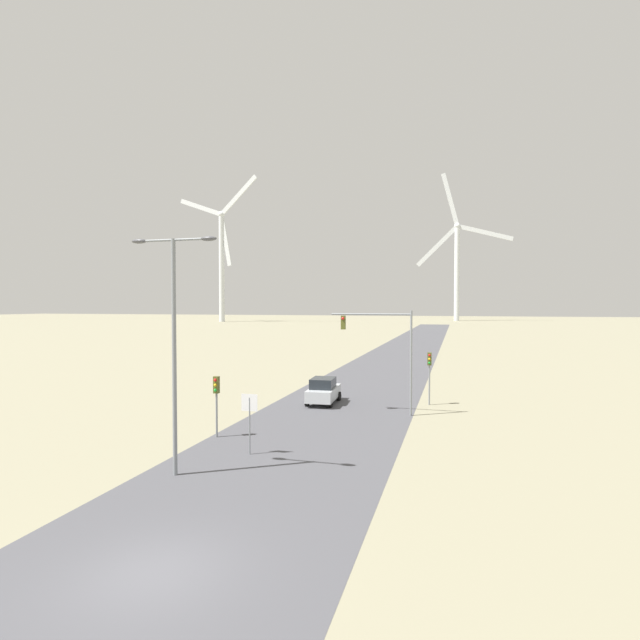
{
  "coord_description": "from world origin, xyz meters",
  "views": [
    {
      "loc": [
        7.65,
        -11.27,
        7.04
      ],
      "look_at": [
        0.0,
        16.39,
        6.15
      ],
      "focal_mm": 28.0,
      "sensor_mm": 36.0,
      "label": 1
    }
  ],
  "objects_px": {
    "streetlamp": "(174,325)",
    "car_approaching": "(323,391)",
    "stop_sign_near": "(250,412)",
    "traffic_light_post_near_right": "(429,366)",
    "traffic_light_post_near_left": "(216,392)",
    "wind_turbine_left": "(457,260)",
    "wind_turbine_far_left": "(222,254)",
    "traffic_light_mast_overhead": "(384,340)"
  },
  "relations": [
    {
      "from": "streetlamp",
      "to": "car_approaching",
      "type": "bearing_deg",
      "value": 82.76
    },
    {
      "from": "stop_sign_near",
      "to": "traffic_light_post_near_right",
      "type": "distance_m",
      "value": 15.91
    },
    {
      "from": "traffic_light_post_near_left",
      "to": "wind_turbine_left",
      "type": "xyz_separation_m",
      "value": [
        11.83,
        198.77,
        23.77
      ]
    },
    {
      "from": "streetlamp",
      "to": "stop_sign_near",
      "type": "xyz_separation_m",
      "value": [
        1.83,
        3.44,
        -4.2
      ]
    },
    {
      "from": "traffic_light_post_near_left",
      "to": "wind_turbine_left",
      "type": "relative_size",
      "value": 0.05
    },
    {
      "from": "wind_turbine_far_left",
      "to": "wind_turbine_left",
      "type": "distance_m",
      "value": 99.61
    },
    {
      "from": "traffic_light_post_near_right",
      "to": "traffic_light_mast_overhead",
      "type": "bearing_deg",
      "value": -125.76
    },
    {
      "from": "stop_sign_near",
      "to": "traffic_light_post_near_left",
      "type": "xyz_separation_m",
      "value": [
        -2.92,
        2.35,
        0.39
      ]
    },
    {
      "from": "stop_sign_near",
      "to": "traffic_light_mast_overhead",
      "type": "relative_size",
      "value": 0.43
    },
    {
      "from": "stop_sign_near",
      "to": "traffic_light_post_near_right",
      "type": "bearing_deg",
      "value": 61.85
    },
    {
      "from": "traffic_light_post_near_left",
      "to": "wind_turbine_far_left",
      "type": "relative_size",
      "value": 0.06
    },
    {
      "from": "traffic_light_post_near_right",
      "to": "traffic_light_mast_overhead",
      "type": "relative_size",
      "value": 0.55
    },
    {
      "from": "car_approaching",
      "to": "wind_turbine_far_left",
      "type": "distance_m",
      "value": 175.5
    },
    {
      "from": "traffic_light_mast_overhead",
      "to": "traffic_light_post_near_left",
      "type": "bearing_deg",
      "value": -134.24
    },
    {
      "from": "traffic_light_post_near_left",
      "to": "traffic_light_mast_overhead",
      "type": "distance_m",
      "value": 11.33
    },
    {
      "from": "traffic_light_post_near_left",
      "to": "traffic_light_mast_overhead",
      "type": "height_order",
      "value": "traffic_light_mast_overhead"
    },
    {
      "from": "stop_sign_near",
      "to": "car_approaching",
      "type": "distance_m",
      "value": 12.6
    },
    {
      "from": "stop_sign_near",
      "to": "wind_turbine_left",
      "type": "height_order",
      "value": "wind_turbine_left"
    },
    {
      "from": "car_approaching",
      "to": "wind_turbine_left",
      "type": "height_order",
      "value": "wind_turbine_left"
    },
    {
      "from": "streetlamp",
      "to": "car_approaching",
      "type": "height_order",
      "value": "streetlamp"
    },
    {
      "from": "traffic_light_post_near_right",
      "to": "stop_sign_near",
      "type": "bearing_deg",
      "value": -118.15
    },
    {
      "from": "stop_sign_near",
      "to": "traffic_light_post_near_left",
      "type": "relative_size",
      "value": 0.88
    },
    {
      "from": "streetlamp",
      "to": "stop_sign_near",
      "type": "height_order",
      "value": "streetlamp"
    },
    {
      "from": "streetlamp",
      "to": "wind_turbine_far_left",
      "type": "height_order",
      "value": "wind_turbine_far_left"
    },
    {
      "from": "car_approaching",
      "to": "wind_turbine_left",
      "type": "xyz_separation_m",
      "value": [
        8.7,
        188.56,
        25.23
      ]
    },
    {
      "from": "streetlamp",
      "to": "traffic_light_post_near_right",
      "type": "height_order",
      "value": "streetlamp"
    },
    {
      "from": "streetlamp",
      "to": "traffic_light_post_near_left",
      "type": "xyz_separation_m",
      "value": [
        -1.09,
        5.79,
        -3.82
      ]
    },
    {
      "from": "streetlamp",
      "to": "traffic_light_post_near_right",
      "type": "bearing_deg",
      "value": 61.89
    },
    {
      "from": "traffic_light_post_near_left",
      "to": "wind_turbine_left",
      "type": "height_order",
      "value": "wind_turbine_left"
    },
    {
      "from": "streetlamp",
      "to": "traffic_light_post_near_left",
      "type": "bearing_deg",
      "value": 100.69
    },
    {
      "from": "traffic_light_post_near_left",
      "to": "traffic_light_post_near_right",
      "type": "distance_m",
      "value": 15.64
    },
    {
      "from": "streetlamp",
      "to": "car_approaching",
      "type": "relative_size",
      "value": 2.33
    },
    {
      "from": "traffic_light_mast_overhead",
      "to": "wind_turbine_far_left",
      "type": "height_order",
      "value": "wind_turbine_far_left"
    },
    {
      "from": "traffic_light_mast_overhead",
      "to": "wind_turbine_far_left",
      "type": "distance_m",
      "value": 179.16
    },
    {
      "from": "streetlamp",
      "to": "traffic_light_post_near_right",
      "type": "relative_size",
      "value": 2.65
    },
    {
      "from": "traffic_light_mast_overhead",
      "to": "car_approaching",
      "type": "bearing_deg",
      "value": 153.75
    },
    {
      "from": "traffic_light_post_near_left",
      "to": "traffic_light_post_near_right",
      "type": "height_order",
      "value": "traffic_light_post_near_right"
    },
    {
      "from": "streetlamp",
      "to": "traffic_light_mast_overhead",
      "type": "xyz_separation_m",
      "value": [
        6.63,
        13.72,
        -1.43
      ]
    },
    {
      "from": "stop_sign_near",
      "to": "traffic_light_post_near_left",
      "type": "height_order",
      "value": "traffic_light_post_near_left"
    },
    {
      "from": "stop_sign_near",
      "to": "car_approaching",
      "type": "height_order",
      "value": "stop_sign_near"
    },
    {
      "from": "wind_turbine_far_left",
      "to": "car_approaching",
      "type": "bearing_deg",
      "value": -61.08
    },
    {
      "from": "car_approaching",
      "to": "wind_turbine_far_left",
      "type": "bearing_deg",
      "value": 118.92
    }
  ]
}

